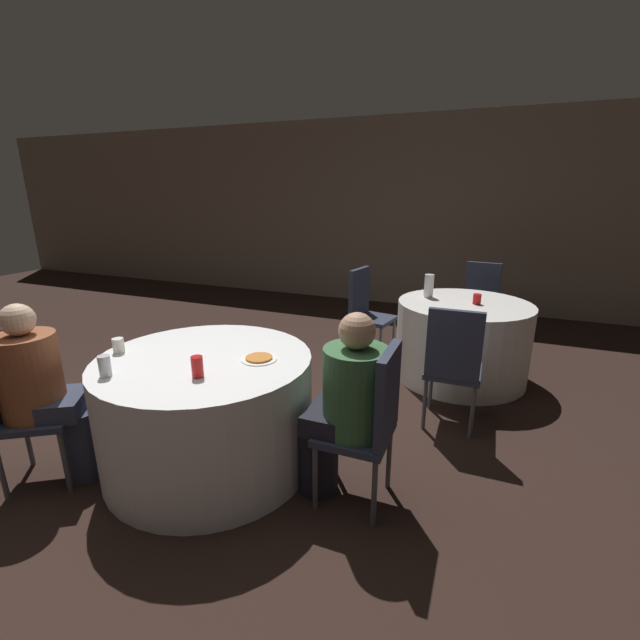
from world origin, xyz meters
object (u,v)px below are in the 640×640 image
chair_far_south (453,360)px  bottle_far (429,286)px  chair_near_southwest (16,399)px  pizza_plate_near (259,358)px  person_floral_shirt (46,394)px  table_near (208,410)px  chair_far_north (480,298)px  soda_can_silver (105,366)px  soda_can_red (197,367)px  person_green_jacket (344,406)px  chair_far_west (365,306)px  chair_near_east (372,416)px  table_far (462,340)px

chair_far_south → bottle_far: size_ratio=4.28×
chair_near_southwest → pizza_plate_near: chair_near_southwest is taller
pizza_plate_near → person_floral_shirt: bearing=-151.4°
table_near → chair_near_southwest: chair_near_southwest is taller
chair_far_north → pizza_plate_near: bearing=74.0°
bottle_far → soda_can_silver: bearing=-118.6°
chair_far_south → soda_can_red: chair_far_south is taller
chair_far_south → person_green_jacket: person_green_jacket is taller
chair_far_west → pizza_plate_near: chair_far_west is taller
chair_near_east → person_green_jacket: bearing=90.0°
pizza_plate_near → bottle_far: size_ratio=1.00×
table_near → soda_can_red: (0.15, -0.25, 0.43)m
chair_near_east → pizza_plate_near: bearing=82.6°
chair_far_north → soda_can_red: chair_far_north is taller
table_near → bottle_far: size_ratio=6.03×
table_near → person_floral_shirt: bearing=-146.8°
chair_far_west → pizza_plate_near: bearing=8.9°
chair_near_east → chair_near_southwest: (-2.01, -0.60, 0.00)m
table_far → soda_can_red: bearing=-118.9°
pizza_plate_near → soda_can_red: (-0.19, -0.35, 0.05)m
chair_far_west → soda_can_red: bearing=4.8°
chair_far_south → soda_can_silver: 2.29m
chair_near_southwest → bottle_far: (1.98, 2.73, 0.29)m
chair_near_southwest → soda_can_silver: size_ratio=7.86×
person_floral_shirt → person_green_jacket: bearing=73.4°
table_far → chair_near_southwest: (-2.34, -2.64, 0.19)m
chair_far_west → soda_can_red: (-0.25, -2.49, 0.24)m
chair_far_south → person_floral_shirt: 2.67m
chair_near_east → bottle_far: bearing=0.7°
table_near → chair_far_west: (0.41, 2.23, 0.19)m
person_green_jacket → pizza_plate_near: person_green_jacket is taller
table_near → chair_near_southwest: (-0.92, -0.60, 0.19)m
chair_near_southwest → chair_far_north: same height
soda_can_red → chair_far_west: bearing=84.2°
soda_can_silver → chair_far_north: bearing=62.1°
chair_near_east → bottle_far: size_ratio=4.28×
chair_near_southwest → person_floral_shirt: bearing=90.0°
soda_can_red → soda_can_silver: (-0.49, -0.19, 0.00)m
chair_far_south → soda_can_silver: size_ratio=7.86×
table_near → person_green_jacket: (0.93, 0.00, 0.22)m
chair_near_east → chair_near_southwest: bearing=106.6°
chair_near_southwest → chair_far_north: size_ratio=1.00×
table_near → chair_far_south: (1.43, 1.01, 0.19)m
table_near → chair_near_southwest: 1.11m
table_near → chair_far_south: size_ratio=1.41×
person_green_jacket → soda_can_silver: size_ratio=9.34×
chair_near_southwest → pizza_plate_near: 1.45m
chair_far_south → pizza_plate_near: 1.43m
person_floral_shirt → soda_can_red: size_ratio=9.34×
pizza_plate_near → chair_near_east: bearing=-7.3°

